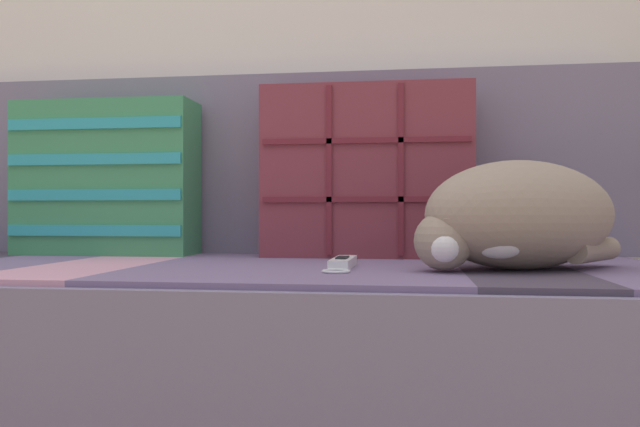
# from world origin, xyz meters

# --- Properties ---
(couch) EXTENTS (1.92, 0.81, 0.42)m
(couch) POSITION_xyz_m (0.00, 0.14, 0.21)
(couch) COLOR brown
(couch) RESTS_ON ground_plane
(sofa_backrest) EXTENTS (1.88, 0.14, 0.45)m
(sofa_backrest) POSITION_xyz_m (0.00, 0.48, 0.64)
(sofa_backrest) COLOR slate
(sofa_backrest) RESTS_ON couch
(throw_pillow_quilted) EXTENTS (0.48, 0.14, 0.39)m
(throw_pillow_quilted) POSITION_xyz_m (0.31, 0.33, 0.62)
(throw_pillow_quilted) COLOR brown
(throw_pillow_quilted) RESTS_ON couch
(throw_pillow_striped) EXTENTS (0.44, 0.14, 0.37)m
(throw_pillow_striped) POSITION_xyz_m (-0.32, 0.33, 0.61)
(throw_pillow_striped) COLOR #3D8956
(throw_pillow_striped) RESTS_ON couch
(sleeping_cat) EXTENTS (0.42, 0.36, 0.20)m
(sleeping_cat) POSITION_xyz_m (0.60, 0.04, 0.51)
(sleeping_cat) COLOR gray
(sleeping_cat) RESTS_ON couch
(game_remote_near) EXTENTS (0.05, 0.20, 0.02)m
(game_remote_near) POSITION_xyz_m (0.29, 0.04, 0.43)
(game_remote_near) COLOR white
(game_remote_near) RESTS_ON couch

